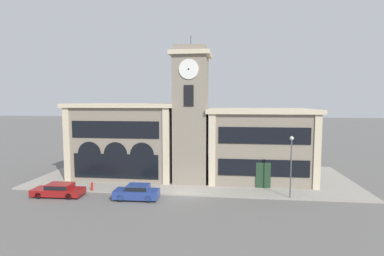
{
  "coord_description": "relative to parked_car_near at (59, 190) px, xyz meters",
  "views": [
    {
      "loc": [
        4.08,
        -27.79,
        9.05
      ],
      "look_at": [
        0.34,
        3.29,
        6.3
      ],
      "focal_mm": 28.0,
      "sensor_mm": 36.0,
      "label": 1
    }
  ],
  "objects": [
    {
      "name": "ground_plane",
      "position": [
        11.94,
        1.52,
        -0.66
      ],
      "size": [
        300.0,
        300.0,
        0.0
      ],
      "primitive_type": "plane",
      "color": "#605E5B"
    },
    {
      "name": "sidewalk_kerb",
      "position": [
        11.94,
        8.79,
        -0.59
      ],
      "size": [
        36.11,
        14.53,
        0.15
      ],
      "color": "gray",
      "rests_on": "ground_plane"
    },
    {
      "name": "clock_tower",
      "position": [
        11.94,
        6.62,
        6.9
      ],
      "size": [
        4.33,
        4.33,
        16.2
      ],
      "color": "gray",
      "rests_on": "ground_plane"
    },
    {
      "name": "town_hall_left_wing",
      "position": [
        3.86,
        9.4,
        3.79
      ],
      "size": [
        12.64,
        9.94,
        8.85
      ],
      "color": "gray",
      "rests_on": "ground_plane"
    },
    {
      "name": "town_hall_right_wing",
      "position": [
        19.71,
        9.4,
        3.48
      ],
      "size": [
        12.0,
        9.94,
        8.23
      ],
      "color": "gray",
      "rests_on": "ground_plane"
    },
    {
      "name": "parked_car_near",
      "position": [
        0.0,
        0.0,
        0.0
      ],
      "size": [
        4.83,
        1.98,
        1.25
      ],
      "rotation": [
        0.0,
        0.0,
        3.17
      ],
      "color": "maroon",
      "rests_on": "ground_plane"
    },
    {
      "name": "parked_car_mid",
      "position": [
        7.73,
        -0.0,
        0.07
      ],
      "size": [
        4.18,
        1.86,
        1.4
      ],
      "rotation": [
        0.0,
        0.0,
        3.17
      ],
      "color": "navy",
      "rests_on": "ground_plane"
    },
    {
      "name": "street_lamp",
      "position": [
        21.86,
        1.85,
        3.26
      ],
      "size": [
        0.36,
        0.36,
        5.75
      ],
      "color": "#4C4C51",
      "rests_on": "sidewalk_kerb"
    },
    {
      "name": "fire_hydrant",
      "position": [
        2.52,
        1.74,
        -0.09
      ],
      "size": [
        0.22,
        0.22,
        0.87
      ],
      "color": "red",
      "rests_on": "sidewalk_kerb"
    }
  ]
}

